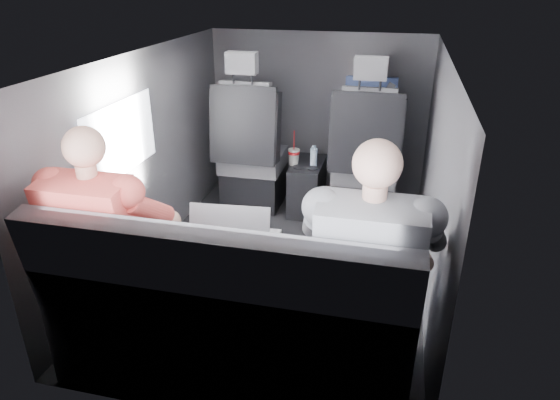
% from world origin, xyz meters
% --- Properties ---
extents(floor, '(2.60, 2.60, 0.00)m').
position_xyz_m(floor, '(0.00, 0.00, 0.00)').
color(floor, black).
rests_on(floor, ground).
extents(ceiling, '(2.60, 2.60, 0.00)m').
position_xyz_m(ceiling, '(0.00, 0.00, 1.35)').
color(ceiling, '#B2B2AD').
rests_on(ceiling, panel_back).
extents(panel_left, '(0.02, 2.60, 1.35)m').
position_xyz_m(panel_left, '(-0.90, 0.00, 0.68)').
color(panel_left, '#56565B').
rests_on(panel_left, floor).
extents(panel_right, '(0.02, 2.60, 1.35)m').
position_xyz_m(panel_right, '(0.90, 0.00, 0.68)').
color(panel_right, '#56565B').
rests_on(panel_right, floor).
extents(panel_front, '(1.80, 0.02, 1.35)m').
position_xyz_m(panel_front, '(0.00, 1.30, 0.68)').
color(panel_front, '#56565B').
rests_on(panel_front, floor).
extents(panel_back, '(1.80, 0.02, 1.35)m').
position_xyz_m(panel_back, '(0.00, -1.30, 0.68)').
color(panel_back, '#56565B').
rests_on(panel_back, floor).
extents(side_window, '(0.02, 0.75, 0.42)m').
position_xyz_m(side_window, '(-0.88, -0.30, 0.90)').
color(side_window, white).
rests_on(side_window, panel_left).
extents(seatbelt, '(0.35, 0.11, 0.59)m').
position_xyz_m(seatbelt, '(0.45, 0.67, 0.80)').
color(seatbelt, black).
rests_on(seatbelt, front_seat_right).
extents(front_seat_left, '(0.52, 0.58, 1.26)m').
position_xyz_m(front_seat_left, '(-0.45, 0.84, 0.40)').
color(front_seat_left, black).
rests_on(front_seat_left, floor).
extents(front_seat_right, '(0.52, 0.58, 1.26)m').
position_xyz_m(front_seat_right, '(0.45, 0.84, 0.40)').
color(front_seat_right, black).
rests_on(front_seat_right, floor).
extents(center_console, '(0.24, 0.48, 0.41)m').
position_xyz_m(center_console, '(0.00, 0.88, 0.20)').
color(center_console, black).
rests_on(center_console, floor).
extents(rear_bench, '(1.60, 0.57, 0.92)m').
position_xyz_m(rear_bench, '(0.00, -1.06, 0.31)').
color(rear_bench, '#5C5C61').
rests_on(rear_bench, floor).
extents(soda_cup, '(0.09, 0.09, 0.28)m').
position_xyz_m(soda_cup, '(-0.10, 0.82, 0.47)').
color(soda_cup, white).
rests_on(soda_cup, center_console).
extents(water_bottle, '(0.06, 0.06, 0.16)m').
position_xyz_m(water_bottle, '(0.06, 0.83, 0.47)').
color(water_bottle, '#B1D6F0').
rests_on(water_bottle, center_console).
extents(laptop_white, '(0.32, 0.32, 0.22)m').
position_xyz_m(laptop_white, '(-0.57, -0.84, 0.63)').
color(laptop_white, silver).
rests_on(laptop_white, passenger_rear_left).
extents(laptop_silver, '(0.39, 0.35, 0.26)m').
position_xyz_m(laptop_silver, '(-0.03, -0.82, 0.64)').
color(laptop_silver, '#B3B3B8').
rests_on(laptop_silver, rear_bench).
extents(laptop_black, '(0.40, 0.39, 0.26)m').
position_xyz_m(laptop_black, '(0.59, -0.78, 0.64)').
color(laptop_black, black).
rests_on(laptop_black, passenger_rear_right).
extents(passenger_rear_left, '(0.49, 0.61, 1.21)m').
position_xyz_m(passenger_rear_left, '(-0.58, -0.97, 0.62)').
color(passenger_rear_left, '#2F3034').
rests_on(passenger_rear_left, rear_bench).
extents(passenger_rear_right, '(0.51, 0.63, 1.24)m').
position_xyz_m(passenger_rear_right, '(0.60, -0.97, 0.64)').
color(passenger_rear_right, navy).
rests_on(passenger_rear_right, rear_bench).
extents(passenger_front_right, '(0.39, 0.39, 0.77)m').
position_xyz_m(passenger_front_right, '(0.44, 1.10, 0.75)').
color(passenger_front_right, navy).
rests_on(passenger_front_right, front_seat_right).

